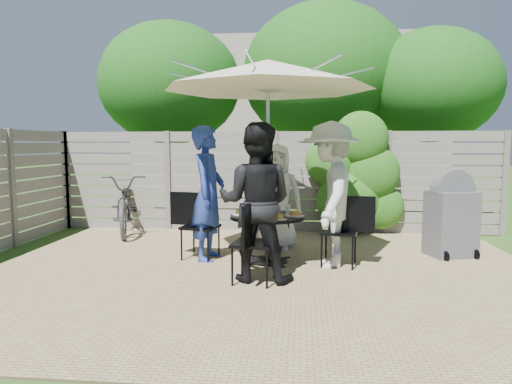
# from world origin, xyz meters

# --- Properties ---
(backyard_envelope) EXTENTS (60.00, 60.00, 5.00)m
(backyard_envelope) POSITION_xyz_m (0.09, 10.29, 2.61)
(backyard_envelope) COLOR #35561A
(backyard_envelope) RESTS_ON ground
(patio_table) EXTENTS (1.09, 1.09, 0.66)m
(patio_table) POSITION_xyz_m (0.04, 0.76, 0.46)
(patio_table) COLOR black
(patio_table) RESTS_ON ground
(umbrella) EXTENTS (3.04, 3.04, 2.70)m
(umbrella) POSITION_xyz_m (0.04, 0.76, 2.51)
(umbrella) COLOR silver
(umbrella) RESTS_ON ground
(chair_back) EXTENTS (0.53, 0.74, 0.98)m
(chair_back) POSITION_xyz_m (0.13, 1.72, 0.29)
(chair_back) COLOR black
(chair_back) RESTS_ON ground
(person_back) EXTENTS (0.83, 0.59, 1.61)m
(person_back) POSITION_xyz_m (0.11, 1.59, 0.81)
(person_back) COLOR silver
(person_back) RESTS_ON ground
(chair_left) EXTENTS (0.72, 0.54, 0.94)m
(chair_left) POSITION_xyz_m (-0.93, 0.85, 0.28)
(chair_left) COLOR black
(chair_left) RESTS_ON ground
(person_left) EXTENTS (0.51, 0.72, 1.86)m
(person_left) POSITION_xyz_m (-0.79, 0.84, 0.93)
(person_left) COLOR navy
(person_left) RESTS_ON ground
(chair_front) EXTENTS (0.53, 0.72, 0.96)m
(chair_front) POSITION_xyz_m (-0.06, -0.20, 0.29)
(chair_front) COLOR black
(chair_front) RESTS_ON ground
(person_front) EXTENTS (0.97, 0.79, 1.86)m
(person_front) POSITION_xyz_m (-0.04, -0.07, 0.93)
(person_front) COLOR black
(person_front) RESTS_ON ground
(chair_right) EXTENTS (0.72, 0.53, 0.94)m
(chair_right) POSITION_xyz_m (1.00, 0.67, 0.28)
(chair_right) COLOR black
(chair_right) RESTS_ON ground
(person_right) EXTENTS (0.82, 1.29, 1.90)m
(person_right) POSITION_xyz_m (0.86, 0.68, 0.95)
(person_right) COLOR silver
(person_right) RESTS_ON ground
(plate_back) EXTENTS (0.26, 0.26, 0.06)m
(plate_back) POSITION_xyz_m (0.07, 1.12, 0.68)
(plate_back) COLOR white
(plate_back) RESTS_ON patio_table
(plate_left) EXTENTS (0.26, 0.26, 0.06)m
(plate_left) POSITION_xyz_m (-0.32, 0.79, 0.68)
(plate_left) COLOR white
(plate_left) RESTS_ON patio_table
(plate_front) EXTENTS (0.26, 0.26, 0.06)m
(plate_front) POSITION_xyz_m (0.00, 0.40, 0.68)
(plate_front) COLOR white
(plate_front) RESTS_ON patio_table
(plate_right) EXTENTS (0.26, 0.26, 0.06)m
(plate_right) POSITION_xyz_m (0.39, 0.73, 0.68)
(plate_right) COLOR white
(plate_right) RESTS_ON patio_table
(plate_extra) EXTENTS (0.24, 0.24, 0.06)m
(plate_extra) POSITION_xyz_m (0.19, 0.44, 0.68)
(plate_extra) COLOR white
(plate_extra) RESTS_ON patio_table
(glass_back) EXTENTS (0.07, 0.07, 0.14)m
(glass_back) POSITION_xyz_m (-0.04, 1.03, 0.73)
(glass_back) COLOR silver
(glass_back) RESTS_ON patio_table
(glass_left) EXTENTS (0.07, 0.07, 0.14)m
(glass_left) POSITION_xyz_m (-0.23, 0.68, 0.73)
(glass_left) COLOR silver
(glass_left) RESTS_ON patio_table
(glass_front) EXTENTS (0.07, 0.07, 0.14)m
(glass_front) POSITION_xyz_m (0.12, 0.49, 0.73)
(glass_front) COLOR silver
(glass_front) RESTS_ON patio_table
(glass_right) EXTENTS (0.07, 0.07, 0.14)m
(glass_right) POSITION_xyz_m (0.30, 0.84, 0.73)
(glass_right) COLOR silver
(glass_right) RESTS_ON patio_table
(syrup_jug) EXTENTS (0.09, 0.09, 0.16)m
(syrup_jug) POSITION_xyz_m (-0.02, 0.81, 0.74)
(syrup_jug) COLOR #59280C
(syrup_jug) RESTS_ON patio_table
(coffee_cup) EXTENTS (0.08, 0.08, 0.12)m
(coffee_cup) POSITION_xyz_m (0.16, 0.97, 0.72)
(coffee_cup) COLOR #C6B293
(coffee_cup) RESTS_ON patio_table
(bicycle) EXTENTS (1.33, 2.20, 1.09)m
(bicycle) POSITION_xyz_m (-2.66, 2.60, 0.54)
(bicycle) COLOR #333338
(bicycle) RESTS_ON ground
(bbq_grill) EXTENTS (0.73, 0.64, 1.25)m
(bbq_grill) POSITION_xyz_m (2.61, 1.34, 0.57)
(bbq_grill) COLOR #515155
(bbq_grill) RESTS_ON ground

